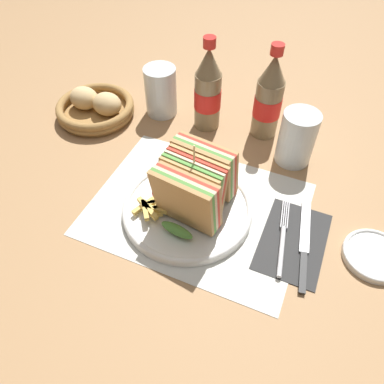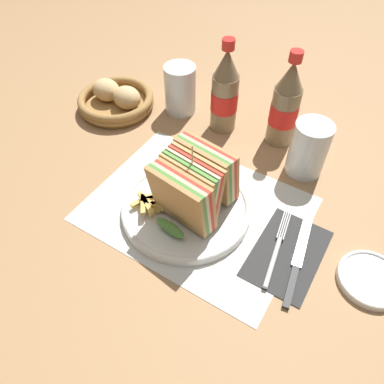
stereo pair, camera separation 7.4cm
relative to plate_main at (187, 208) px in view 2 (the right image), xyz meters
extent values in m
plane|color=#9E754C|center=(0.00, -0.01, -0.01)|extent=(4.00, 4.00, 0.00)
cube|color=silver|center=(0.01, 0.02, -0.01)|extent=(0.42, 0.32, 0.00)
cylinder|color=white|center=(0.00, 0.00, 0.00)|extent=(0.26, 0.26, 0.01)
torus|color=white|center=(0.00, 0.00, 0.00)|extent=(0.26, 0.26, 0.01)
cube|color=tan|center=(0.01, -0.05, 0.07)|extent=(0.12, 0.04, 0.12)
cube|color=#518E3D|center=(0.01, -0.04, 0.07)|extent=(0.12, 0.04, 0.12)
cube|color=beige|center=(0.01, -0.03, 0.07)|extent=(0.12, 0.04, 0.12)
cube|color=red|center=(0.01, -0.03, 0.07)|extent=(0.12, 0.04, 0.12)
cube|color=tan|center=(0.02, -0.02, 0.07)|extent=(0.12, 0.04, 0.12)
ellipsoid|color=#518E3D|center=(0.01, -0.07, 0.02)|extent=(0.07, 0.03, 0.02)
cube|color=tan|center=(0.01, -0.02, 0.07)|extent=(0.12, 0.04, 0.12)
cube|color=#518E3D|center=(0.01, -0.02, 0.07)|extent=(0.12, 0.04, 0.12)
cube|color=beige|center=(0.01, -0.01, 0.07)|extent=(0.12, 0.04, 0.12)
cube|color=red|center=(0.01, 0.00, 0.07)|extent=(0.12, 0.04, 0.12)
cube|color=tan|center=(0.01, 0.01, 0.07)|extent=(0.12, 0.04, 0.12)
ellipsoid|color=#518E3D|center=(0.01, -0.02, 0.02)|extent=(0.07, 0.03, 0.02)
cube|color=tan|center=(0.01, 0.04, 0.07)|extent=(0.12, 0.04, 0.12)
cube|color=#518E3D|center=(0.01, 0.05, 0.07)|extent=(0.12, 0.04, 0.12)
cube|color=beige|center=(0.01, 0.06, 0.07)|extent=(0.12, 0.04, 0.12)
cube|color=red|center=(0.01, 0.06, 0.07)|extent=(0.12, 0.04, 0.12)
cube|color=tan|center=(0.02, 0.07, 0.07)|extent=(0.12, 0.04, 0.12)
ellipsoid|color=#518E3D|center=(0.01, 0.02, 0.02)|extent=(0.07, 0.03, 0.02)
cylinder|color=tan|center=(0.01, 0.00, 0.09)|extent=(0.00, 0.00, 0.16)
cube|color=#E0B756|center=(-0.05, -0.02, 0.01)|extent=(0.04, 0.05, 0.01)
cube|color=#E0B756|center=(-0.05, -0.03, 0.01)|extent=(0.01, 0.05, 0.01)
cube|color=#E0B756|center=(-0.08, -0.03, 0.01)|extent=(0.03, 0.07, 0.01)
cube|color=#E0B756|center=(-0.05, -0.04, 0.02)|extent=(0.05, 0.02, 0.01)
cube|color=#E0B756|center=(-0.05, -0.03, 0.02)|extent=(0.05, 0.03, 0.01)
cube|color=#E0B756|center=(-0.06, -0.05, 0.02)|extent=(0.06, 0.04, 0.01)
cube|color=#E0B756|center=(-0.04, -0.02, 0.02)|extent=(0.03, 0.05, 0.01)
cube|color=#E0B756|center=(-0.07, -0.05, 0.02)|extent=(0.04, 0.04, 0.01)
cube|color=#E0B756|center=(-0.06, -0.03, 0.02)|extent=(0.04, 0.04, 0.01)
ellipsoid|color=maroon|center=(-0.05, 0.00, 0.02)|extent=(0.05, 0.04, 0.02)
cube|color=#2D2D2D|center=(0.21, 0.01, -0.01)|extent=(0.12, 0.18, 0.00)
cylinder|color=silver|center=(0.20, -0.02, 0.00)|extent=(0.03, 0.11, 0.01)
cylinder|color=silver|center=(0.18, 0.07, 0.00)|extent=(0.01, 0.07, 0.00)
cylinder|color=silver|center=(0.18, 0.07, 0.00)|extent=(0.01, 0.07, 0.00)
cylinder|color=silver|center=(0.18, 0.07, 0.00)|extent=(0.01, 0.07, 0.00)
cylinder|color=silver|center=(0.19, 0.07, 0.00)|extent=(0.01, 0.07, 0.00)
cube|color=black|center=(0.24, -0.05, 0.00)|extent=(0.03, 0.08, 0.00)
cube|color=silver|center=(0.23, 0.05, 0.00)|extent=(0.04, 0.13, 0.00)
cylinder|color=#7A6647|center=(-0.07, 0.28, 0.06)|extent=(0.06, 0.06, 0.14)
cylinder|color=red|center=(-0.07, 0.28, 0.07)|extent=(0.06, 0.06, 0.05)
cone|color=#7A6647|center=(-0.07, 0.28, 0.16)|extent=(0.06, 0.06, 0.06)
cylinder|color=red|center=(-0.07, 0.28, 0.21)|extent=(0.03, 0.03, 0.02)
cylinder|color=#7A6647|center=(0.07, 0.31, 0.06)|extent=(0.06, 0.06, 0.14)
cylinder|color=red|center=(0.07, 0.31, 0.07)|extent=(0.06, 0.06, 0.05)
cone|color=#7A6647|center=(0.07, 0.31, 0.16)|extent=(0.06, 0.06, 0.06)
cylinder|color=red|center=(0.07, 0.31, 0.21)|extent=(0.03, 0.03, 0.02)
cylinder|color=silver|center=(0.16, 0.24, 0.05)|extent=(0.08, 0.08, 0.12)
cylinder|color=black|center=(0.16, 0.24, 0.01)|extent=(0.07, 0.07, 0.04)
cylinder|color=silver|center=(-0.20, 0.28, 0.05)|extent=(0.08, 0.08, 0.12)
cylinder|color=black|center=(-0.20, 0.28, 0.01)|extent=(0.07, 0.07, 0.04)
cylinder|color=olive|center=(-0.35, 0.20, 0.00)|extent=(0.18, 0.18, 0.01)
torus|color=olive|center=(-0.35, 0.20, 0.01)|extent=(0.20, 0.20, 0.02)
torus|color=olive|center=(-0.35, 0.20, 0.02)|extent=(0.20, 0.20, 0.02)
ellipsoid|color=tan|center=(-0.31, 0.21, 0.03)|extent=(0.07, 0.06, 0.06)
ellipsoid|color=tan|center=(-0.38, 0.21, 0.03)|extent=(0.07, 0.06, 0.06)
cylinder|color=white|center=(0.35, 0.04, -0.01)|extent=(0.11, 0.11, 0.01)
torus|color=white|center=(0.35, 0.04, 0.00)|extent=(0.11, 0.11, 0.01)
camera|label=1|loc=(0.20, -0.43, 0.58)|focal=35.00mm
camera|label=2|loc=(0.26, -0.40, 0.58)|focal=35.00mm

